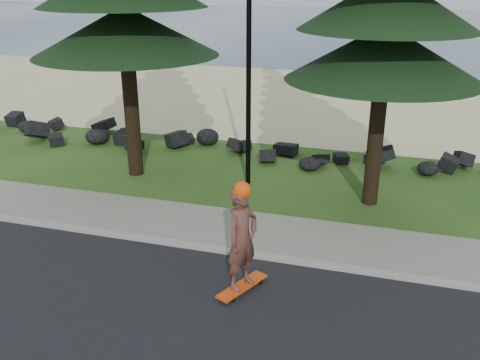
{
  "coord_description": "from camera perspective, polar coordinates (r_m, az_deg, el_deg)",
  "views": [
    {
      "loc": [
        3.9,
        -10.75,
        5.84
      ],
      "look_at": [
        0.71,
        0.0,
        1.4
      ],
      "focal_mm": 40.0,
      "sensor_mm": 36.0,
      "label": 1
    }
  ],
  "objects": [
    {
      "name": "ground",
      "position": [
        12.84,
        -3.04,
        -5.49
      ],
      "size": [
        160.0,
        160.0,
        0.0
      ],
      "primitive_type": "plane",
      "color": "#204716",
      "rests_on": "ground"
    },
    {
      "name": "road",
      "position": [
        9.4,
        -12.61,
        -17.39
      ],
      "size": [
        160.0,
        7.0,
        0.02
      ],
      "primitive_type": "cube",
      "color": "black",
      "rests_on": "ground"
    },
    {
      "name": "sidewalk",
      "position": [
        12.99,
        -2.75,
        -4.95
      ],
      "size": [
        160.0,
        2.0,
        0.08
      ],
      "primitive_type": "cube",
      "color": "gray",
      "rests_on": "ground"
    },
    {
      "name": "seawall_boulders",
      "position": [
        17.79,
        2.95,
        2.42
      ],
      "size": [
        60.0,
        2.4,
        1.1
      ],
      "primitive_type": null,
      "color": "black",
      "rests_on": "ground"
    },
    {
      "name": "kerb",
      "position": [
        12.07,
        -4.47,
        -7.13
      ],
      "size": [
        160.0,
        0.2,
        0.1
      ],
      "primitive_type": "cube",
      "color": "#A29D91",
      "rests_on": "ground"
    },
    {
      "name": "ocean",
      "position": [
        62.15,
        13.37,
        15.68
      ],
      "size": [
        160.0,
        58.0,
        0.01
      ],
      "primitive_type": "cube",
      "color": "#3B5271",
      "rests_on": "ground"
    },
    {
      "name": "beach_sand",
      "position": [
        26.21,
        7.65,
        8.56
      ],
      "size": [
        160.0,
        15.0,
        0.01
      ],
      "primitive_type": "cube",
      "color": "beige",
      "rests_on": "ground"
    },
    {
      "name": "skateboarder",
      "position": [
        10.03,
        0.23,
        -6.32
      ],
      "size": [
        0.78,
        1.24,
        2.27
      ],
      "rotation": [
        0.0,
        0.0,
        1.15
      ],
      "color": "#E1470D",
      "rests_on": "ground"
    },
    {
      "name": "lamp_post",
      "position": [
        14.58,
        0.95,
        14.89
      ],
      "size": [
        0.25,
        0.14,
        8.14
      ],
      "color": "black",
      "rests_on": "ground"
    }
  ]
}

